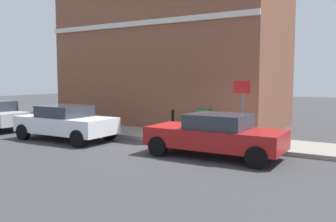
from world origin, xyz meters
The scene contains 8 objects.
ground centered at (0.00, 0.00, 0.00)m, with size 80.00×80.00×0.00m, color #38383A.
sidewalk centered at (2.01, 6.00, 0.07)m, with size 2.38×30.00×0.15m, color gray.
corner_building centered at (6.33, 3.72, 4.33)m, with size 6.36×11.44×8.65m.
car_red centered at (-0.45, -1.74, 0.72)m, with size 1.93×4.33×1.38m.
car_white centered at (-0.69, 4.71, 0.73)m, with size 1.94×4.16×1.41m.
utility_cabinet centered at (2.12, -0.11, 0.68)m, with size 0.46×0.61×1.15m.
bollard_near_cabinet centered at (2.22, 1.40, 0.70)m, with size 0.14×0.14×1.04m.
street_sign centered at (1.21, -2.01, 1.66)m, with size 0.08×0.60×2.30m.
Camera 1 is at (-10.90, -6.27, 2.50)m, focal length 38.48 mm.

